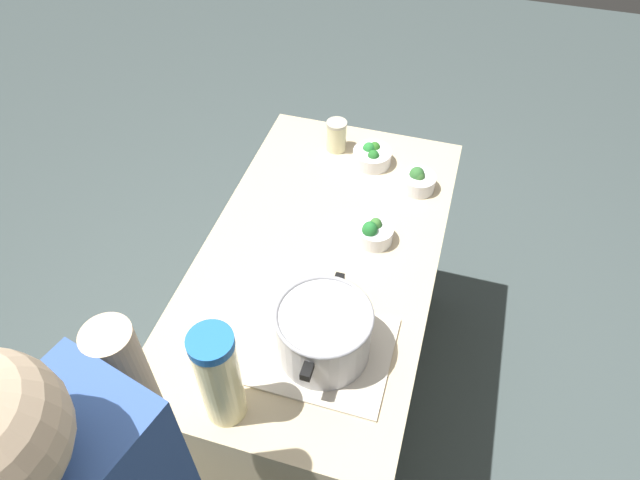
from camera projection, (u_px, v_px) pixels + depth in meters
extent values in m
plane|color=#414D4C|center=(320.00, 392.00, 2.38)|extent=(8.00, 8.00, 0.00)
cube|color=#C4B08B|center=(320.00, 333.00, 2.06)|extent=(1.28, 0.70, 0.89)
cube|color=beige|center=(323.00, 351.00, 1.49)|extent=(0.30, 0.35, 0.01)
cylinder|color=#B7B7BC|center=(324.00, 333.00, 1.43)|extent=(0.24, 0.24, 0.16)
torus|color=#99999E|center=(324.00, 315.00, 1.37)|extent=(0.25, 0.25, 0.01)
cube|color=black|center=(338.00, 281.00, 1.49)|extent=(0.04, 0.02, 0.02)
cube|color=black|center=(307.00, 371.00, 1.31)|extent=(0.04, 0.02, 0.02)
cylinder|color=#F5EAA6|center=(220.00, 380.00, 1.28)|extent=(0.10, 0.10, 0.28)
cylinder|color=blue|center=(210.00, 343.00, 1.17)|extent=(0.10, 0.10, 0.02)
ellipsoid|color=yellow|center=(212.00, 366.00, 1.21)|extent=(0.04, 0.04, 0.01)
cylinder|color=beige|center=(336.00, 137.00, 2.03)|extent=(0.07, 0.07, 0.10)
cylinder|color=#B2AD99|center=(337.00, 123.00, 1.99)|extent=(0.07, 0.07, 0.01)
cylinder|color=silver|center=(418.00, 182.00, 1.90)|extent=(0.11, 0.11, 0.05)
ellipsoid|color=#31672F|center=(417.00, 175.00, 1.89)|extent=(0.05, 0.05, 0.06)
ellipsoid|color=#36672D|center=(419.00, 178.00, 1.89)|extent=(0.04, 0.04, 0.05)
cylinder|color=silver|center=(372.00, 157.00, 2.00)|extent=(0.13, 0.13, 0.05)
ellipsoid|color=#2D6C21|center=(375.00, 148.00, 2.00)|extent=(0.04, 0.04, 0.05)
ellipsoid|color=#246927|center=(373.00, 156.00, 1.96)|extent=(0.04, 0.04, 0.05)
ellipsoid|color=#267931|center=(369.00, 149.00, 1.99)|extent=(0.05, 0.05, 0.05)
cylinder|color=silver|center=(375.00, 234.00, 1.74)|extent=(0.11, 0.11, 0.05)
ellipsoid|color=#22702D|center=(370.00, 230.00, 1.71)|extent=(0.05, 0.05, 0.05)
ellipsoid|color=#3A722F|center=(376.00, 224.00, 1.73)|extent=(0.04, 0.04, 0.04)
ellipsoid|color=#2C732B|center=(376.00, 225.00, 1.74)|extent=(0.04, 0.04, 0.04)
cylinder|color=#CDAF8E|center=(130.00, 384.00, 0.95)|extent=(0.08, 0.08, 0.30)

